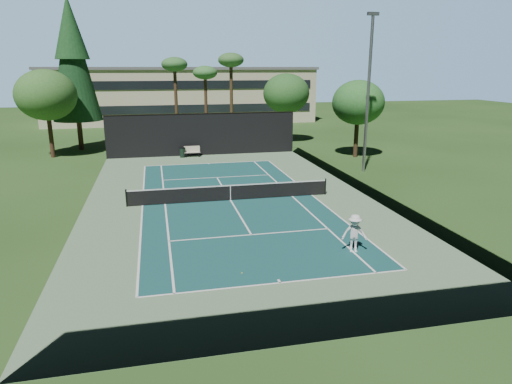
% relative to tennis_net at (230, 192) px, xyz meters
% --- Properties ---
extents(ground, '(160.00, 160.00, 0.00)m').
position_rel_tennis_net_xyz_m(ground, '(0.00, 0.00, -0.56)').
color(ground, '#25481B').
rests_on(ground, ground).
extents(apron_slab, '(18.00, 32.00, 0.01)m').
position_rel_tennis_net_xyz_m(apron_slab, '(0.00, 0.00, -0.55)').
color(apron_slab, '#62835C').
rests_on(apron_slab, ground).
extents(court_surface, '(10.97, 23.77, 0.01)m').
position_rel_tennis_net_xyz_m(court_surface, '(0.00, 0.00, -0.55)').
color(court_surface, '#164949').
rests_on(court_surface, ground).
extents(court_lines, '(11.07, 23.87, 0.01)m').
position_rel_tennis_net_xyz_m(court_lines, '(0.00, 0.00, -0.54)').
color(court_lines, white).
rests_on(court_lines, ground).
extents(tennis_net, '(12.90, 0.10, 1.10)m').
position_rel_tennis_net_xyz_m(tennis_net, '(0.00, 0.00, 0.00)').
color(tennis_net, black).
rests_on(tennis_net, ground).
extents(fence, '(18.04, 32.05, 4.03)m').
position_rel_tennis_net_xyz_m(fence, '(0.00, 0.06, 1.45)').
color(fence, black).
rests_on(fence, ground).
extents(player, '(1.29, 0.95, 1.79)m').
position_rel_tennis_net_xyz_m(player, '(4.16, -9.53, 0.34)').
color(player, silver).
rests_on(player, ground).
extents(tennis_ball_a, '(0.06, 0.06, 0.06)m').
position_rel_tennis_net_xyz_m(tennis_ball_a, '(-1.31, -10.71, -0.53)').
color(tennis_ball_a, '#CCD330').
rests_on(tennis_ball_a, ground).
extents(tennis_ball_b, '(0.06, 0.06, 0.06)m').
position_rel_tennis_net_xyz_m(tennis_ball_b, '(-1.34, 2.79, -0.53)').
color(tennis_ball_b, '#CEEA35').
rests_on(tennis_ball_b, ground).
extents(tennis_ball_c, '(0.06, 0.06, 0.06)m').
position_rel_tennis_net_xyz_m(tennis_ball_c, '(2.88, 1.89, -0.53)').
color(tennis_ball_c, '#D0DB31').
rests_on(tennis_ball_c, ground).
extents(tennis_ball_d, '(0.07, 0.07, 0.07)m').
position_rel_tennis_net_xyz_m(tennis_ball_d, '(-4.52, 3.10, -0.52)').
color(tennis_ball_d, '#C9D12F').
rests_on(tennis_ball_d, ground).
extents(park_bench, '(1.50, 0.45, 1.02)m').
position_rel_tennis_net_xyz_m(park_bench, '(-1.14, 15.37, -0.01)').
color(park_bench, beige).
rests_on(park_bench, ground).
extents(trash_bin, '(0.56, 0.56, 0.95)m').
position_rel_tennis_net_xyz_m(trash_bin, '(-2.05, 15.26, -0.08)').
color(trash_bin, black).
rests_on(trash_bin, ground).
extents(pine_tree, '(4.80, 4.80, 15.00)m').
position_rel_tennis_net_xyz_m(pine_tree, '(-12.00, 22.00, 9.00)').
color(pine_tree, '#4D3221').
rests_on(pine_tree, ground).
extents(palm_a, '(2.80, 2.80, 9.32)m').
position_rel_tennis_net_xyz_m(palm_a, '(-2.00, 24.00, 7.63)').
color(palm_a, '#442E1D').
rests_on(palm_a, ground).
extents(palm_b, '(2.80, 2.80, 8.42)m').
position_rel_tennis_net_xyz_m(palm_b, '(1.50, 26.00, 6.80)').
color(palm_b, '#472F1E').
rests_on(palm_b, ground).
extents(palm_c, '(2.80, 2.80, 9.77)m').
position_rel_tennis_net_xyz_m(palm_c, '(4.00, 23.00, 8.05)').
color(palm_c, '#44321D').
rests_on(palm_c, ground).
extents(decid_tree_a, '(5.12, 5.12, 7.62)m').
position_rel_tennis_net_xyz_m(decid_tree_a, '(10.00, 22.00, 4.86)').
color(decid_tree_a, '#3F2B1B').
rests_on(decid_tree_a, ground).
extents(decid_tree_b, '(4.80, 4.80, 7.14)m').
position_rel_tennis_net_xyz_m(decid_tree_b, '(14.00, 12.00, 4.52)').
color(decid_tree_b, '#3F2C1B').
rests_on(decid_tree_b, ground).
extents(decid_tree_c, '(5.44, 5.44, 8.09)m').
position_rel_tennis_net_xyz_m(decid_tree_c, '(-14.00, 18.00, 5.21)').
color(decid_tree_c, '#462B1E').
rests_on(decid_tree_c, ground).
extents(campus_building, '(40.50, 12.50, 8.30)m').
position_rel_tennis_net_xyz_m(campus_building, '(0.00, 45.98, 3.65)').
color(campus_building, beige).
rests_on(campus_building, ground).
extents(light_pole, '(0.90, 0.25, 12.22)m').
position_rel_tennis_net_xyz_m(light_pole, '(12.00, 6.00, 5.90)').
color(light_pole, '#909398').
rests_on(light_pole, ground).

